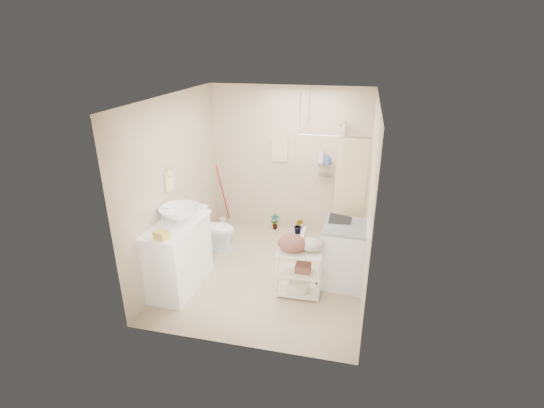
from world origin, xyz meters
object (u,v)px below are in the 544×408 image
(washing_machine, at_px, (345,254))
(laundry_rack, at_px, (299,269))
(vanity, at_px, (177,255))
(toilet, at_px, (215,229))

(washing_machine, distance_m, laundry_rack, 0.74)
(vanity, xyz_separation_m, toilet, (0.12, 1.17, -0.14))
(vanity, relative_size, toilet, 1.59)
(washing_machine, relative_size, laundry_rack, 1.12)
(vanity, bearing_deg, laundry_rack, 8.77)
(washing_machine, bearing_deg, vanity, -161.91)
(vanity, height_order, laundry_rack, vanity)
(vanity, xyz_separation_m, washing_machine, (2.30, 0.61, -0.04))
(laundry_rack, bearing_deg, toilet, 146.96)
(toilet, distance_m, washing_machine, 2.25)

